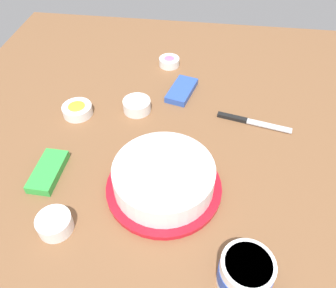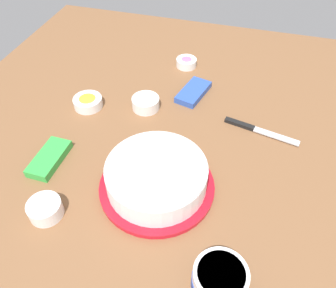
# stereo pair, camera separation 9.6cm
# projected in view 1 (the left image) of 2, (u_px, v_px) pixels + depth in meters

# --- Properties ---
(ground_plane) EXTENTS (1.54, 1.54, 0.00)m
(ground_plane) POSITION_uv_depth(u_px,v_px,m) (170.00, 136.00, 1.03)
(ground_plane) COLOR brown
(frosted_cake) EXTENTS (0.30, 0.30, 0.10)m
(frosted_cake) POSITION_uv_depth(u_px,v_px,m) (164.00, 178.00, 0.86)
(frosted_cake) COLOR red
(frosted_cake) RESTS_ON ground_plane
(frosting_tub) EXTENTS (0.11, 0.11, 0.09)m
(frosting_tub) POSITION_uv_depth(u_px,v_px,m) (245.00, 273.00, 0.69)
(frosting_tub) COLOR white
(frosting_tub) RESTS_ON ground_plane
(spreading_knife) EXTENTS (0.07, 0.23, 0.01)m
(spreading_knife) POSITION_uv_depth(u_px,v_px,m) (247.00, 121.00, 1.07)
(spreading_knife) COLOR silver
(spreading_knife) RESTS_ON ground_plane
(sprinkle_bowl_yellow) EXTENTS (0.10, 0.10, 0.04)m
(sprinkle_bowl_yellow) POSITION_uv_depth(u_px,v_px,m) (77.00, 109.00, 1.09)
(sprinkle_bowl_yellow) COLOR white
(sprinkle_bowl_yellow) RESTS_ON ground_plane
(sprinkle_bowl_pink) EXTENTS (0.08, 0.08, 0.03)m
(sprinkle_bowl_pink) POSITION_uv_depth(u_px,v_px,m) (169.00, 61.00, 1.30)
(sprinkle_bowl_pink) COLOR white
(sprinkle_bowl_pink) RESTS_ON ground_plane
(sprinkle_bowl_blue) EXTENTS (0.08, 0.08, 0.04)m
(sprinkle_bowl_blue) POSITION_uv_depth(u_px,v_px,m) (55.00, 223.00, 0.80)
(sprinkle_bowl_blue) COLOR white
(sprinkle_bowl_blue) RESTS_ON ground_plane
(sprinkle_bowl_green) EXTENTS (0.09, 0.09, 0.04)m
(sprinkle_bowl_green) POSITION_uv_depth(u_px,v_px,m) (137.00, 105.00, 1.11)
(sprinkle_bowl_green) COLOR white
(sprinkle_bowl_green) RESTS_ON ground_plane
(candy_box_lower) EXTENTS (0.16, 0.11, 0.02)m
(candy_box_lower) POSITION_uv_depth(u_px,v_px,m) (182.00, 90.00, 1.18)
(candy_box_lower) COLOR #2D51B2
(candy_box_lower) RESTS_ON ground_plane
(candy_box_upper) EXTENTS (0.15, 0.07, 0.02)m
(candy_box_upper) POSITION_uv_depth(u_px,v_px,m) (48.00, 171.00, 0.92)
(candy_box_upper) COLOR green
(candy_box_upper) RESTS_ON ground_plane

